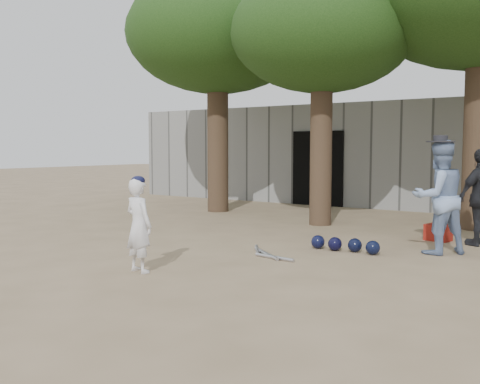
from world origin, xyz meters
The scene contains 8 objects.
ground centered at (0.00, 0.00, 0.00)m, with size 70.00×70.00×0.00m, color #937C5E.
boy_player centered at (0.50, -1.34, 0.65)m, with size 0.47×0.31×1.29m, color white.
spectator_blue centered at (3.58, 2.28, 0.92)m, with size 0.89×0.69×1.83m, color #7C96C0.
red_bag centered at (3.29, 3.54, 0.15)m, with size 0.42×0.32×0.30m, color maroon.
back_building centered at (0.00, 10.33, 1.50)m, with size 16.00×5.24×3.00m.
helmet_row centered at (2.28, 1.60, 0.12)m, with size 1.19×0.30×0.23m.
bat_pile centered at (1.35, 0.61, 0.03)m, with size 1.13×0.79×0.06m.
tree_row centered at (0.74, 5.02, 4.69)m, with size 11.40×5.80×6.69m.
Camera 1 is at (5.69, -6.58, 1.70)m, focal length 40.00 mm.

